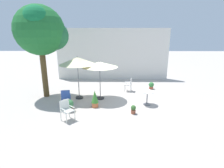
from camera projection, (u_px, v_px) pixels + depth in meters
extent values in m
plane|color=#B3A89F|center=(112.00, 100.00, 10.04)|extent=(60.00, 60.00, 0.00)
cube|color=silver|center=(113.00, 54.00, 14.25)|extent=(9.04, 0.30, 4.10)
cylinder|color=brown|center=(44.00, 73.00, 10.25)|extent=(0.32, 0.32, 2.88)
sphere|color=#1D652C|center=(40.00, 30.00, 9.59)|extent=(2.72, 2.72, 2.72)
sphere|color=#205D37|center=(54.00, 36.00, 9.92)|extent=(1.63, 1.63, 1.63)
sphere|color=#1A6031|center=(33.00, 28.00, 9.96)|extent=(1.50, 1.50, 1.50)
sphere|color=#146938|center=(36.00, 19.00, 8.85)|extent=(1.36, 1.36, 1.36)
cylinder|color=#2D2D2D|center=(100.00, 98.00, 10.20)|extent=(0.44, 0.44, 0.08)
cylinder|color=slate|center=(100.00, 81.00, 9.92)|extent=(0.04, 0.04, 2.16)
cone|color=beige|center=(100.00, 64.00, 9.66)|extent=(1.99, 1.99, 0.29)
sphere|color=slate|center=(100.00, 61.00, 9.61)|extent=(0.06, 0.06, 0.06)
cylinder|color=#2D2D2D|center=(79.00, 98.00, 10.29)|extent=(0.44, 0.44, 0.08)
cylinder|color=slate|center=(78.00, 78.00, 9.96)|extent=(0.04, 0.04, 2.42)
cone|color=beige|center=(77.00, 61.00, 9.69)|extent=(2.06, 2.06, 0.42)
sphere|color=slate|center=(77.00, 57.00, 9.62)|extent=(0.06, 0.06, 0.06)
cylinder|color=white|center=(147.00, 92.00, 9.18)|extent=(0.73, 0.73, 0.02)
cylinder|color=slate|center=(147.00, 98.00, 9.28)|extent=(0.06, 0.06, 0.71)
cylinder|color=slate|center=(147.00, 104.00, 9.37)|extent=(0.40, 0.40, 0.03)
cube|color=#2B499B|center=(66.00, 97.00, 9.14)|extent=(0.55, 0.54, 0.04)
cube|color=#2B499B|center=(65.00, 94.00, 8.89)|extent=(0.44, 0.13, 0.43)
cube|color=#2B499B|center=(70.00, 95.00, 9.15)|extent=(0.12, 0.41, 0.03)
cube|color=#2B499B|center=(62.00, 95.00, 9.07)|extent=(0.12, 0.41, 0.03)
cylinder|color=#2B499B|center=(71.00, 100.00, 9.45)|extent=(0.04, 0.04, 0.44)
cylinder|color=#2B499B|center=(62.00, 100.00, 9.36)|extent=(0.04, 0.04, 0.44)
cylinder|color=#2B499B|center=(70.00, 103.00, 9.05)|extent=(0.04, 0.04, 0.44)
cylinder|color=#2B499B|center=(62.00, 103.00, 8.97)|extent=(0.04, 0.04, 0.44)
cube|color=silver|center=(67.00, 110.00, 7.52)|extent=(0.66, 0.66, 0.04)
cube|color=silver|center=(64.00, 104.00, 7.60)|extent=(0.32, 0.36, 0.41)
cube|color=silver|center=(63.00, 109.00, 7.34)|extent=(0.34, 0.31, 0.03)
cube|color=silver|center=(71.00, 106.00, 7.64)|extent=(0.34, 0.31, 0.03)
cylinder|color=silver|center=(66.00, 119.00, 7.30)|extent=(0.04, 0.04, 0.45)
cylinder|color=silver|center=(75.00, 116.00, 7.60)|extent=(0.04, 0.04, 0.45)
cylinder|color=silver|center=(61.00, 116.00, 7.58)|extent=(0.04, 0.04, 0.45)
cylinder|color=silver|center=(69.00, 113.00, 7.88)|extent=(0.04, 0.04, 0.45)
cube|color=silver|center=(128.00, 84.00, 11.46)|extent=(0.52, 0.51, 0.04)
cube|color=silver|center=(131.00, 81.00, 11.35)|extent=(0.13, 0.40, 0.38)
cube|color=silver|center=(128.00, 82.00, 11.60)|extent=(0.39, 0.13, 0.03)
cube|color=silver|center=(128.00, 83.00, 11.24)|extent=(0.39, 0.13, 0.03)
cylinder|color=silver|center=(125.00, 87.00, 11.75)|extent=(0.04, 0.04, 0.44)
cylinder|color=silver|center=(124.00, 89.00, 11.39)|extent=(0.04, 0.04, 0.44)
cylinder|color=silver|center=(131.00, 87.00, 11.66)|extent=(0.04, 0.04, 0.44)
cylinder|color=silver|center=(131.00, 89.00, 11.30)|extent=(0.04, 0.04, 0.44)
cylinder|color=brown|center=(70.00, 109.00, 8.55)|extent=(0.36, 0.36, 0.20)
cylinder|color=#382819|center=(69.00, 107.00, 8.52)|extent=(0.32, 0.32, 0.02)
sphere|color=#387441|center=(69.00, 104.00, 8.47)|extent=(0.42, 0.42, 0.42)
sphere|color=gold|center=(67.00, 105.00, 8.53)|extent=(0.09, 0.09, 0.09)
sphere|color=gold|center=(72.00, 104.00, 8.42)|extent=(0.11, 0.11, 0.11)
sphere|color=gold|center=(66.00, 104.00, 8.34)|extent=(0.11, 0.11, 0.11)
sphere|color=gold|center=(72.00, 104.00, 8.62)|extent=(0.11, 0.11, 0.11)
cylinder|color=brown|center=(133.00, 112.00, 8.28)|extent=(0.22, 0.22, 0.20)
cylinder|color=#382819|center=(133.00, 110.00, 8.25)|extent=(0.19, 0.19, 0.02)
sphere|color=#37652C|center=(133.00, 108.00, 8.22)|extent=(0.24, 0.24, 0.24)
cylinder|color=#AF523A|center=(151.00, 88.00, 12.01)|extent=(0.27, 0.27, 0.16)
cylinder|color=#382819|center=(151.00, 87.00, 11.99)|extent=(0.24, 0.24, 0.02)
sphere|color=#377D3C|center=(151.00, 85.00, 11.94)|extent=(0.35, 0.35, 0.35)
sphere|color=#BB4EB2|center=(151.00, 84.00, 12.04)|extent=(0.08, 0.08, 0.08)
sphere|color=#BB4EB2|center=(150.00, 84.00, 12.05)|extent=(0.10, 0.10, 0.10)
sphere|color=#BB4EB2|center=(153.00, 85.00, 11.90)|extent=(0.06, 0.06, 0.06)
cylinder|color=#CB693D|center=(95.00, 105.00, 9.02)|extent=(0.34, 0.34, 0.25)
cylinder|color=#382819|center=(95.00, 103.00, 8.99)|extent=(0.30, 0.30, 0.02)
cone|color=#3E8931|center=(95.00, 97.00, 8.90)|extent=(0.36, 0.36, 0.65)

